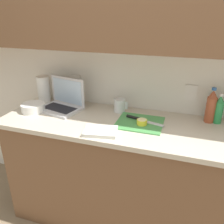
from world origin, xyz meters
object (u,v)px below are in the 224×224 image
at_px(laptop, 63,102).
at_px(cutting_board, 140,123).
at_px(bottle_water_clear, 211,107).
at_px(bowl_white, 33,108).
at_px(knife, 138,119).
at_px(bottle_oil_tall, 219,110).
at_px(lemon_half_cut, 142,122).
at_px(paper_towel_roll, 44,89).
at_px(measuring_cup, 120,105).

height_order(laptop, cutting_board, laptop).
xyz_separation_m(bottle_water_clear, bowl_white, (-1.35, -0.24, -0.09)).
xyz_separation_m(cutting_board, knife, (-0.02, 0.04, 0.01)).
bearing_deg(bowl_white, laptop, 32.44).
xyz_separation_m(laptop, bottle_water_clear, (1.15, 0.11, 0.06)).
bearing_deg(bowl_white, bottle_oil_tall, 9.63).
distance_m(cutting_board, lemon_half_cut, 0.04).
bearing_deg(cutting_board, laptop, 173.41).
distance_m(lemon_half_cut, bottle_water_clear, 0.51).
xyz_separation_m(knife, lemon_half_cut, (0.04, -0.06, 0.01)).
xyz_separation_m(bottle_water_clear, paper_towel_roll, (-1.39, -0.01, -0.00)).
bearing_deg(knife, laptop, -170.09).
bearing_deg(bottle_water_clear, measuring_cup, -178.14).
bearing_deg(bottle_oil_tall, paper_towel_roll, -179.78).
xyz_separation_m(bowl_white, paper_towel_roll, (-0.04, 0.23, 0.08)).
bearing_deg(measuring_cup, knife, -35.25).
distance_m(knife, bowl_white, 0.86).
bearing_deg(knife, measuring_cup, 158.27).
bearing_deg(bottle_water_clear, knife, -163.15).
xyz_separation_m(laptop, measuring_cup, (0.47, 0.09, -0.01)).
bearing_deg(cutting_board, knife, 117.75).
distance_m(bottle_water_clear, bowl_white, 1.37).
bearing_deg(knife, bottle_water_clear, 30.36).
bearing_deg(paper_towel_roll, bowl_white, -79.81).
height_order(lemon_half_cut, bowl_white, bowl_white).
xyz_separation_m(bottle_oil_tall, bottle_water_clear, (-0.05, -0.00, 0.02)).
relative_size(knife, paper_towel_roll, 1.28).
distance_m(laptop, bowl_white, 0.24).
relative_size(cutting_board, bottle_oil_tall, 1.48).
bearing_deg(paper_towel_roll, knife, -9.23).
bearing_deg(bottle_oil_tall, bowl_white, -170.37).
bearing_deg(cutting_board, lemon_half_cut, -53.13).
bearing_deg(cutting_board, bowl_white, -176.65).
relative_size(lemon_half_cut, paper_towel_roll, 0.32).
bearing_deg(lemon_half_cut, bottle_water_clear, 25.14).
height_order(cutting_board, bowl_white, bowl_white).
distance_m(cutting_board, bottle_oil_tall, 0.57).
relative_size(cutting_board, paper_towel_roll, 1.44).
distance_m(bottle_water_clear, measuring_cup, 0.68).
bearing_deg(lemon_half_cut, knife, 121.94).
xyz_separation_m(knife, measuring_cup, (-0.18, 0.13, 0.04)).
xyz_separation_m(lemon_half_cut, paper_towel_roll, (-0.93, 0.21, 0.09)).
distance_m(lemon_half_cut, bowl_white, 0.89).
bearing_deg(bottle_water_clear, bowl_white, -170.00).
bearing_deg(measuring_cup, lemon_half_cut, -40.97).
height_order(knife, lemon_half_cut, lemon_half_cut).
bearing_deg(knife, cutting_board, -48.74).
bearing_deg(bottle_water_clear, bottle_oil_tall, 0.00).
relative_size(bottle_water_clear, bowl_white, 1.39).
height_order(knife, paper_towel_roll, paper_towel_roll).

